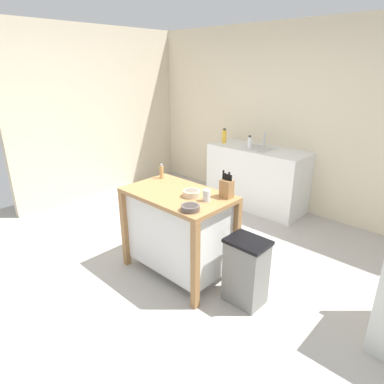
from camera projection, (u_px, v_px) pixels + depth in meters
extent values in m
plane|color=#ADA8A0|center=(175.00, 273.00, 3.45)|extent=(6.23, 6.23, 0.00)
cube|color=beige|center=(297.00, 121.00, 4.63)|extent=(5.23, 0.10, 2.60)
cube|color=beige|center=(101.00, 114.00, 5.28)|extent=(0.10, 3.04, 2.60)
cube|color=#9E7042|center=(178.00, 195.00, 3.18)|extent=(1.07, 0.65, 0.04)
cube|color=silver|center=(178.00, 231.00, 3.32)|extent=(0.97, 0.55, 0.75)
cube|color=#9E7042|center=(125.00, 229.00, 3.46)|extent=(0.06, 0.06, 0.85)
cube|color=#9E7042|center=(195.00, 267.00, 2.81)|extent=(0.06, 0.06, 0.85)
cube|color=#9E7042|center=(166.00, 212.00, 3.86)|extent=(0.06, 0.06, 0.85)
cube|color=#9E7042|center=(236.00, 241.00, 3.21)|extent=(0.06, 0.06, 0.85)
cube|color=#9E7042|center=(227.00, 189.00, 3.03)|extent=(0.11, 0.09, 0.17)
cylinder|color=black|center=(223.00, 175.00, 3.01)|extent=(0.02, 0.02, 0.08)
cylinder|color=black|center=(225.00, 176.00, 3.00)|extent=(0.02, 0.02, 0.06)
cylinder|color=black|center=(227.00, 177.00, 2.99)|extent=(0.02, 0.02, 0.06)
cylinder|color=black|center=(229.00, 176.00, 2.97)|extent=(0.02, 0.02, 0.08)
cylinder|color=black|center=(231.00, 178.00, 2.96)|extent=(0.02, 0.02, 0.06)
cylinder|color=beige|center=(192.00, 193.00, 3.07)|extent=(0.16, 0.16, 0.06)
cylinder|color=gray|center=(192.00, 191.00, 3.06)|extent=(0.13, 0.13, 0.01)
cylinder|color=#564C47|center=(190.00, 208.00, 2.77)|extent=(0.16, 0.16, 0.05)
cylinder|color=#342D2A|center=(190.00, 206.00, 2.76)|extent=(0.13, 0.13, 0.01)
cylinder|color=silver|center=(207.00, 195.00, 2.96)|extent=(0.07, 0.07, 0.11)
cylinder|color=tan|center=(162.00, 172.00, 3.55)|extent=(0.04, 0.04, 0.14)
sphere|color=#99999E|center=(161.00, 165.00, 3.52)|extent=(0.03, 0.03, 0.03)
cube|color=slate|center=(246.00, 273.00, 2.94)|extent=(0.34, 0.26, 0.60)
cube|color=black|center=(248.00, 242.00, 2.83)|extent=(0.36, 0.28, 0.03)
cube|color=silver|center=(256.00, 178.00, 4.94)|extent=(1.46, 0.60, 0.90)
cube|color=silver|center=(258.00, 149.00, 4.77)|extent=(0.44, 0.36, 0.03)
cylinder|color=#B7BCC1|center=(264.00, 139.00, 4.84)|extent=(0.02, 0.02, 0.22)
cylinder|color=yellow|center=(224.00, 136.00, 5.08)|extent=(0.07, 0.07, 0.20)
cylinder|color=black|center=(224.00, 129.00, 5.04)|extent=(0.04, 0.04, 0.02)
cylinder|color=white|center=(249.00, 143.00, 4.77)|extent=(0.06, 0.06, 0.16)
cylinder|color=black|center=(250.00, 136.00, 4.74)|extent=(0.04, 0.04, 0.02)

